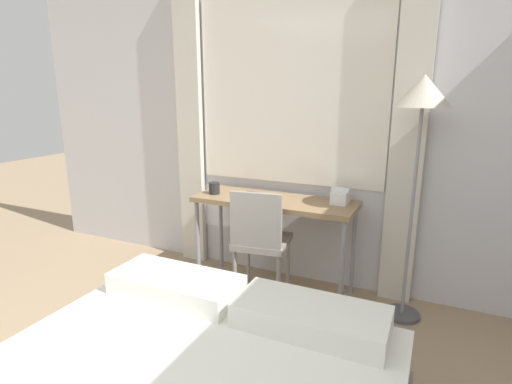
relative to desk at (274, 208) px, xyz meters
The scene contains 7 objects.
wall_back_with_window 0.72m from the desk, 91.95° to the left, with size 5.30×0.13×2.70m.
desk is the anchor object (origin of this frame).
desk_chair 0.30m from the desk, 92.43° to the right, with size 0.45×0.45×0.91m.
standing_lamp 1.28m from the desk, ahead, with size 0.36×0.36×1.71m.
telephone 0.53m from the desk, 10.21° to the left, with size 0.14×0.16×0.12m.
book 0.18m from the desk, behind, with size 0.24×0.18×0.02m.
mug 0.53m from the desk, behind, with size 0.09×0.09×0.10m.
Camera 1 is at (1.16, -0.11, 1.60)m, focal length 28.00 mm.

